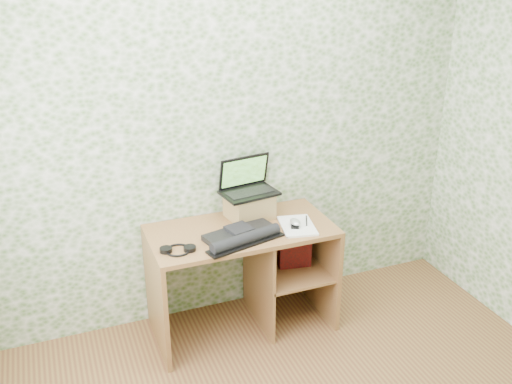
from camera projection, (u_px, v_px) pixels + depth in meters
name	position (u px, v px, depth m)	size (l,w,h in m)	color
wall_back	(224.00, 134.00, 3.74)	(3.50, 3.50, 0.00)	silver
desk	(251.00, 261.00, 3.85)	(1.20, 0.60, 0.75)	brown
riser	(249.00, 206.00, 3.82)	(0.28, 0.24, 0.17)	olive
laptop	(247.00, 184.00, 3.80)	(0.39, 0.30, 0.24)	black
keyboard	(242.00, 236.00, 3.55)	(0.53, 0.38, 0.07)	black
headphones	(178.00, 250.00, 3.42)	(0.21, 0.19, 0.03)	black
notepad	(297.00, 226.00, 3.72)	(0.21, 0.30, 0.01)	white
mouse	(295.00, 224.00, 3.70)	(0.06, 0.10, 0.03)	silver
pen	(307.00, 221.00, 3.76)	(0.01, 0.01, 0.14)	black
red_box	(295.00, 249.00, 3.91)	(0.22, 0.07, 0.27)	maroon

